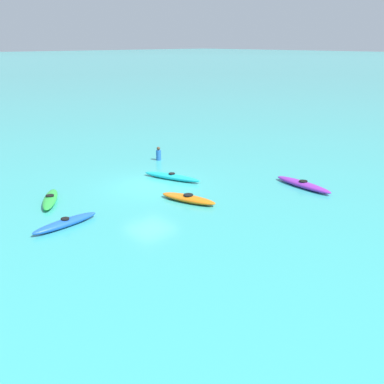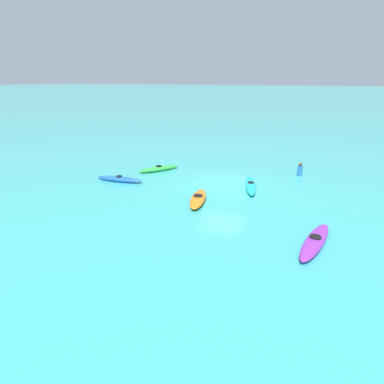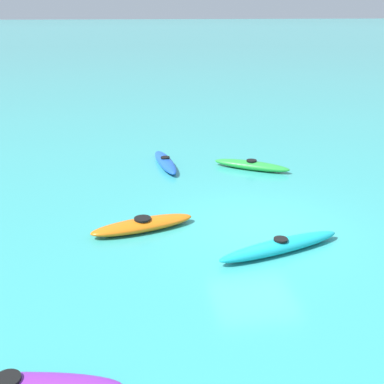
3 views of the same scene
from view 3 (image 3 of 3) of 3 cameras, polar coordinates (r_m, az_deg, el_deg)
ground_plane at (r=14.08m, az=7.57°, el=-3.79°), size 600.00×600.00×0.00m
kayak_cyan at (r=12.60m, az=10.21°, el=-6.18°), size 1.60×3.54×0.37m
kayak_blue at (r=19.15m, az=-3.12°, el=3.50°), size 3.11×0.86×0.37m
kayak_orange at (r=13.64m, az=-5.74°, el=-3.80°), size 1.49×3.02×0.37m
kayak_green at (r=18.86m, az=6.91°, el=3.11°), size 2.15×2.81×0.37m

